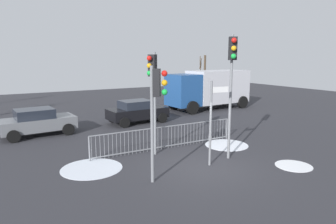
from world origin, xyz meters
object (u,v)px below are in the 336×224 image
object	(u,v)px
car_grey_mid	(37,122)
traffic_light_mid_left	(232,70)
traffic_light_rear_left	(156,98)
direction_sign_post	(212,119)
traffic_light_foreground_right	(153,81)
delivery_truck	(209,88)
bare_tree_left	(204,74)
car_black_far	(137,111)

from	to	relation	value
car_grey_mid	traffic_light_mid_left	bearing A→B (deg)	-56.58
traffic_light_rear_left	direction_sign_post	size ratio (longest dim) A/B	1.18
direction_sign_post	car_grey_mid	world-z (taller)	direction_sign_post
traffic_light_mid_left	direction_sign_post	world-z (taller)	traffic_light_mid_left
traffic_light_mid_left	traffic_light_foreground_right	world-z (taller)	traffic_light_mid_left
delivery_truck	bare_tree_left	xyz separation A→B (m)	(5.27, 7.80, 0.59)
traffic_light_rear_left	direction_sign_post	bearing A→B (deg)	134.47
delivery_truck	bare_tree_left	distance (m)	9.44
traffic_light_mid_left	car_black_far	world-z (taller)	traffic_light_mid_left
traffic_light_rear_left	traffic_light_foreground_right	distance (m)	2.96
traffic_light_mid_left	direction_sign_post	distance (m)	2.15
direction_sign_post	car_grey_mid	bearing A→B (deg)	130.27
traffic_light_rear_left	traffic_light_foreground_right	world-z (taller)	traffic_light_foreground_right
car_black_far	traffic_light_foreground_right	bearing A→B (deg)	-111.70
car_black_far	bare_tree_left	world-z (taller)	bare_tree_left
direction_sign_post	traffic_light_foreground_right	bearing A→B (deg)	130.12
traffic_light_mid_left	car_black_far	xyz separation A→B (m)	(-0.35, 8.47, -2.94)
traffic_light_mid_left	car_grey_mid	size ratio (longest dim) A/B	1.30
traffic_light_mid_left	traffic_light_foreground_right	bearing A→B (deg)	-6.33
traffic_light_foreground_right	direction_sign_post	xyz separation A→B (m)	(1.40, -2.23, -1.38)
traffic_light_rear_left	bare_tree_left	size ratio (longest dim) A/B	0.90
car_grey_mid	traffic_light_foreground_right	bearing A→B (deg)	-62.12
car_black_far	delivery_truck	size ratio (longest dim) A/B	0.54
traffic_light_foreground_right	car_black_far	size ratio (longest dim) A/B	1.13
traffic_light_foreground_right	bare_tree_left	size ratio (longest dim) A/B	1.00
traffic_light_rear_left	direction_sign_post	distance (m)	2.87
direction_sign_post	delivery_truck	distance (m)	13.37
traffic_light_mid_left	bare_tree_left	bearing A→B (deg)	-90.60
traffic_light_foreground_right	car_grey_mid	size ratio (longest dim) A/B	1.12
traffic_light_rear_left	car_black_far	size ratio (longest dim) A/B	1.01
car_black_far	car_grey_mid	size ratio (longest dim) A/B	0.99
traffic_light_foreground_right	car_grey_mid	bearing A→B (deg)	0.73
traffic_light_rear_left	car_black_far	world-z (taller)	traffic_light_rear_left
traffic_light_rear_left	car_black_far	bearing A→B (deg)	-165.23
traffic_light_foreground_right	bare_tree_left	world-z (taller)	traffic_light_foreground_right
traffic_light_foreground_right	direction_sign_post	distance (m)	2.97
traffic_light_rear_left	bare_tree_left	distance (m)	24.75
direction_sign_post	car_black_far	world-z (taller)	direction_sign_post
car_black_far	delivery_truck	xyz separation A→B (m)	(7.32, 2.02, 0.97)
traffic_light_foreground_right	delivery_truck	distance (m)	12.76
traffic_light_rear_left	car_black_far	distance (m)	9.92
direction_sign_post	car_black_far	size ratio (longest dim) A/B	0.85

